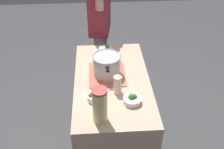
% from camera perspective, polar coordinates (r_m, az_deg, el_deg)
% --- Properties ---
extents(counter_slab, '(1.13, 0.61, 0.91)m').
position_cam_1_polar(counter_slab, '(2.49, 0.00, -9.40)').
color(counter_slab, tan).
rests_on(counter_slab, ground_plane).
extents(dish_cloth, '(0.36, 0.30, 0.01)m').
position_cam_1_polar(dish_cloth, '(2.24, -1.09, 0.12)').
color(dish_cloth, '#BC6148').
rests_on(dish_cloth, counter_slab).
extents(cooking_pot, '(0.30, 0.23, 0.18)m').
position_cam_1_polar(cooking_pot, '(2.19, -1.12, 2.12)').
color(cooking_pot, '#B7B7BC').
rests_on(cooking_pot, dish_cloth).
extents(lemonade_pitcher, '(0.10, 0.10, 0.26)m').
position_cam_1_polar(lemonade_pitcher, '(1.76, -2.61, -6.61)').
color(lemonade_pitcher, '#EDDA91').
rests_on(lemonade_pitcher, counter_slab).
extents(mason_jar, '(0.07, 0.07, 0.15)m').
position_cam_1_polar(mason_jar, '(2.02, 1.20, -2.19)').
color(mason_jar, beige).
rests_on(mason_jar, counter_slab).
extents(broccoli_bowl_front, '(0.13, 0.13, 0.07)m').
position_cam_1_polar(broccoli_bowl_front, '(2.52, -1.32, 5.26)').
color(broccoli_bowl_front, silver).
rests_on(broccoli_bowl_front, counter_slab).
extents(broccoli_bowl_center, '(0.10, 0.10, 0.07)m').
position_cam_1_polar(broccoli_bowl_center, '(1.98, -3.85, -4.88)').
color(broccoli_bowl_center, silver).
rests_on(broccoli_bowl_center, counter_slab).
extents(broccoli_bowl_back, '(0.14, 0.14, 0.08)m').
position_cam_1_polar(broccoli_bowl_back, '(1.96, 4.36, -5.32)').
color(broccoli_bowl_back, silver).
rests_on(broccoli_bowl_back, counter_slab).
extents(person_cook, '(0.50, 0.25, 1.74)m').
position_cam_1_polar(person_cook, '(2.90, -2.61, 10.28)').
color(person_cook, slate).
rests_on(person_cook, ground_plane).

